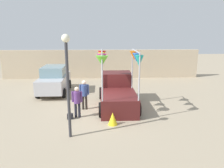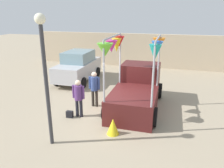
% 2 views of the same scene
% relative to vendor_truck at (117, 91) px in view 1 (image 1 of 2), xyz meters
% --- Properties ---
extents(ground_plane, '(60.00, 60.00, 0.00)m').
position_rel_vendor_truck_xyz_m(ground_plane, '(-0.96, -1.12, -0.90)').
color(ground_plane, gray).
extents(vendor_truck, '(2.38, 4.13, 3.30)m').
position_rel_vendor_truck_xyz_m(vendor_truck, '(0.00, 0.00, 0.00)').
color(vendor_truck, '#4C1919').
rests_on(vendor_truck, ground).
extents(parked_car, '(1.88, 4.00, 1.88)m').
position_rel_vendor_truck_xyz_m(parked_car, '(-4.23, 2.97, 0.04)').
color(parked_car, '#B7B7BC').
rests_on(parked_car, ground).
extents(person_customer, '(0.53, 0.34, 1.60)m').
position_rel_vendor_truck_xyz_m(person_customer, '(-2.12, -1.73, 0.06)').
color(person_customer, black).
rests_on(person_customer, ground).
extents(person_vendor, '(0.53, 0.34, 1.66)m').
position_rel_vendor_truck_xyz_m(person_vendor, '(-1.85, -0.56, 0.10)').
color(person_vendor, '#2D2823').
rests_on(person_vendor, ground).
extents(handbag, '(0.28, 0.16, 0.28)m').
position_rel_vendor_truck_xyz_m(handbag, '(-2.47, -1.93, -0.76)').
color(handbag, black).
rests_on(handbag, ground).
extents(street_lamp, '(0.32, 0.32, 4.16)m').
position_rel_vendor_truck_xyz_m(street_lamp, '(-2.20, -3.81, 1.79)').
color(street_lamp, '#333338').
rests_on(street_lamp, ground).
extents(brick_boundary_wall, '(18.00, 0.36, 2.60)m').
position_rel_vendor_truck_xyz_m(brick_boundary_wall, '(-0.96, 7.86, 0.40)').
color(brick_boundary_wall, tan).
rests_on(brick_boundary_wall, ground).
extents(folded_kite_bundle_sunflower, '(0.57, 0.57, 0.60)m').
position_rel_vendor_truck_xyz_m(folded_kite_bundle_sunflower, '(-0.39, -2.70, -0.60)').
color(folded_kite_bundle_sunflower, yellow).
rests_on(folded_kite_bundle_sunflower, ground).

